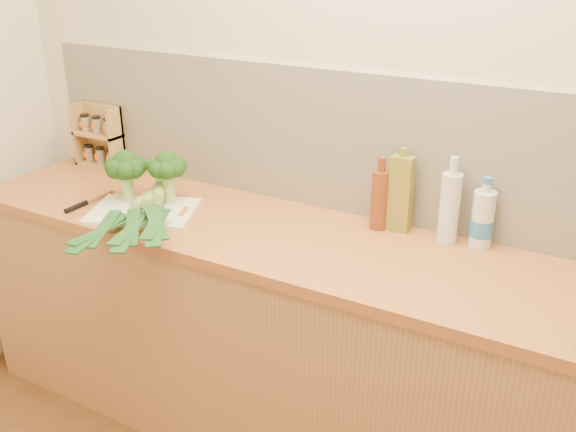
# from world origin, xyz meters

# --- Properties ---
(room_shell) EXTENTS (3.50, 3.50, 3.50)m
(room_shell) POSITION_xyz_m (0.00, 1.49, 1.17)
(room_shell) COLOR beige
(room_shell) RESTS_ON ground
(counter) EXTENTS (3.20, 0.62, 0.90)m
(counter) POSITION_xyz_m (0.00, 1.20, 0.45)
(counter) COLOR #B5784B
(counter) RESTS_ON ground
(chopping_board) EXTENTS (0.47, 0.42, 0.01)m
(chopping_board) POSITION_xyz_m (-0.84, 1.10, 0.91)
(chopping_board) COLOR white
(chopping_board) RESTS_ON counter
(broccoli_left) EXTENTS (0.16, 0.17, 0.21)m
(broccoli_left) POSITION_xyz_m (-0.95, 1.15, 1.05)
(broccoli_left) COLOR #A5C573
(broccoli_left) RESTS_ON chopping_board
(broccoli_right) EXTENTS (0.15, 0.15, 0.21)m
(broccoli_right) POSITION_xyz_m (-0.80, 1.21, 1.05)
(broccoli_right) COLOR #A5C573
(broccoli_right) RESTS_ON chopping_board
(leek_front) EXTENTS (0.21, 0.70, 0.04)m
(leek_front) POSITION_xyz_m (-0.85, 1.08, 0.94)
(leek_front) COLOR white
(leek_front) RESTS_ON chopping_board
(leek_mid) EXTENTS (0.35, 0.61, 0.04)m
(leek_mid) POSITION_xyz_m (-0.79, 1.06, 0.95)
(leek_mid) COLOR white
(leek_mid) RESTS_ON chopping_board
(leek_back) EXTENTS (0.45, 0.56, 0.04)m
(leek_back) POSITION_xyz_m (-0.75, 1.09, 0.97)
(leek_back) COLOR white
(leek_back) RESTS_ON chopping_board
(chefs_knife) EXTENTS (0.03, 0.27, 0.02)m
(chefs_knife) POSITION_xyz_m (-1.09, 1.03, 0.91)
(chefs_knife) COLOR silver
(chefs_knife) RESTS_ON counter
(spice_rack) EXTENTS (0.24, 0.10, 0.29)m
(spice_rack) POSITION_xyz_m (-1.38, 1.44, 1.02)
(spice_rack) COLOR tan
(spice_rack) RESTS_ON counter
(oil_tin) EXTENTS (0.08, 0.05, 0.31)m
(oil_tin) POSITION_xyz_m (0.07, 1.43, 1.04)
(oil_tin) COLOR olive
(oil_tin) RESTS_ON counter
(glass_bottle) EXTENTS (0.07, 0.07, 0.31)m
(glass_bottle) POSITION_xyz_m (0.25, 1.42, 1.03)
(glass_bottle) COLOR silver
(glass_bottle) RESTS_ON counter
(amber_bottle) EXTENTS (0.06, 0.06, 0.27)m
(amber_bottle) POSITION_xyz_m (0.00, 1.41, 1.01)
(amber_bottle) COLOR brown
(amber_bottle) RESTS_ON counter
(water_bottle) EXTENTS (0.08, 0.08, 0.23)m
(water_bottle) POSITION_xyz_m (0.36, 1.44, 1.00)
(water_bottle) COLOR silver
(water_bottle) RESTS_ON counter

